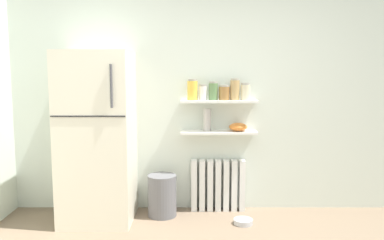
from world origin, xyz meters
name	(u,v)px	position (x,y,z in m)	size (l,w,h in m)	color
back_wall	(211,93)	(0.00, 2.05, 1.30)	(7.04, 0.10, 2.60)	silver
refrigerator	(96,137)	(-1.19, 1.65, 0.87)	(0.71, 0.72, 1.74)	silver
radiator	(217,185)	(0.06, 1.92, 0.28)	(0.59, 0.12, 0.56)	white
wall_shelf_lower	(217,132)	(0.06, 1.89, 0.88)	(0.82, 0.22, 0.03)	white
wall_shelf_upper	(218,101)	(0.06, 1.89, 1.22)	(0.82, 0.22, 0.03)	white
storage_jar_0	(191,90)	(-0.22, 1.89, 1.34)	(0.11, 0.11, 0.22)	yellow
storage_jar_1	(202,92)	(-0.11, 1.89, 1.31)	(0.09, 0.09, 0.17)	silver
storage_jar_2	(212,91)	(0.00, 1.89, 1.33)	(0.10, 0.10, 0.20)	#5B7F4C
storage_jar_3	(223,93)	(0.12, 1.89, 1.31)	(0.12, 0.12, 0.16)	olive
storage_jar_4	(234,89)	(0.23, 1.89, 1.34)	(0.10, 0.10, 0.23)	tan
storage_jar_5	(244,92)	(0.34, 1.89, 1.32)	(0.10, 0.10, 0.18)	beige
vase	(206,120)	(-0.06, 1.89, 1.02)	(0.08, 0.08, 0.24)	#B2ADA8
shelf_bowl	(237,127)	(0.27, 1.89, 0.94)	(0.20, 0.20, 0.09)	orange
trash_bin	(161,196)	(-0.54, 1.75, 0.22)	(0.30, 0.30, 0.44)	slate
pet_food_bowl	(242,222)	(0.29, 1.51, 0.03)	(0.19, 0.19, 0.05)	#B7B7BC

